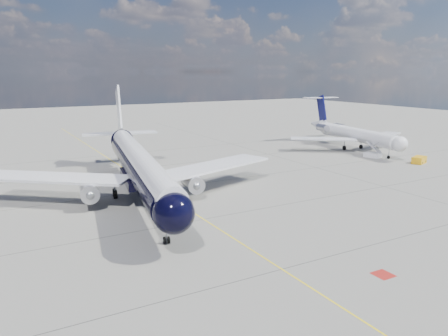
# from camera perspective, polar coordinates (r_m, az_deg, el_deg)

# --- Properties ---
(ground) EXTENTS (320.00, 320.00, 0.00)m
(ground) POSITION_cam_1_polar(r_m,az_deg,el_deg) (68.55, -10.23, -1.82)
(ground) COLOR gray
(ground) RESTS_ON ground
(taxiway_centerline) EXTENTS (0.16, 160.00, 0.01)m
(taxiway_centerline) POSITION_cam_1_polar(r_m,az_deg,el_deg) (63.99, -8.74, -2.78)
(taxiway_centerline) COLOR yellow
(taxiway_centerline) RESTS_ON ground
(red_marking) EXTENTS (1.60, 1.60, 0.01)m
(red_marking) POSITION_cam_1_polar(r_m,az_deg,el_deg) (40.04, 20.06, -12.94)
(red_marking) COLOR maroon
(red_marking) RESTS_ON ground
(main_airliner) EXTENTS (40.39, 49.69, 14.42)m
(main_airliner) POSITION_cam_1_polar(r_m,az_deg,el_deg) (60.25, -11.15, 0.55)
(main_airliner) COLOR black
(main_airliner) RESTS_ON ground
(regional_jet) EXTENTS (28.57, 33.15, 11.25)m
(regional_jet) POSITION_cam_1_polar(r_m,az_deg,el_deg) (100.40, 16.19, 4.46)
(regional_jet) COLOR white
(regional_jet) RESTS_ON ground
(boarding_stair) EXTENTS (3.18, 3.55, 3.26)m
(boarding_stair) POSITION_cam_1_polar(r_m,az_deg,el_deg) (91.97, 18.85, 1.73)
(boarding_stair) COLOR white
(boarding_stair) RESTS_ON ground
(service_tug) EXTENTS (3.64, 2.80, 1.26)m
(service_tug) POSITION_cam_1_polar(r_m,az_deg,el_deg) (88.91, 24.12, 0.96)
(service_tug) COLOR #E4A011
(service_tug) RESTS_ON ground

